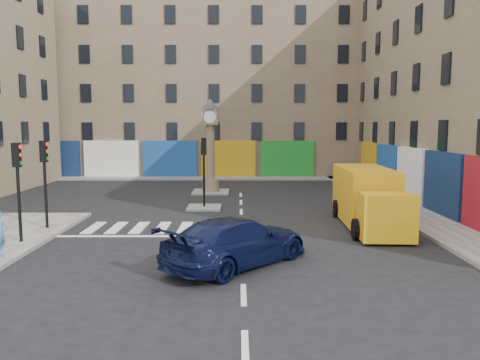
{
  "coord_description": "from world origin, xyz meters",
  "views": [
    {
      "loc": [
        -0.13,
        -16.98,
        4.47
      ],
      "look_at": [
        -0.07,
        4.23,
        2.0
      ],
      "focal_mm": 35.0,
      "sensor_mm": 36.0,
      "label": 1
    }
  ],
  "objects_px": {
    "traffic_light_island": "(204,161)",
    "navy_sedan": "(237,241)",
    "yellow_van": "(368,198)",
    "traffic_light_left_far": "(45,170)",
    "traffic_light_left_near": "(18,176)",
    "clock_pillar": "(210,140)"
  },
  "relations": [
    {
      "from": "traffic_light_island",
      "to": "yellow_van",
      "type": "bearing_deg",
      "value": -29.72
    },
    {
      "from": "traffic_light_island",
      "to": "navy_sedan",
      "type": "relative_size",
      "value": 0.69
    },
    {
      "from": "traffic_light_left_near",
      "to": "traffic_light_island",
      "type": "bearing_deg",
      "value": 51.07
    },
    {
      "from": "traffic_light_left_near",
      "to": "clock_pillar",
      "type": "distance_m",
      "value": 15.19
    },
    {
      "from": "yellow_van",
      "to": "traffic_light_island",
      "type": "bearing_deg",
      "value": 152.68
    },
    {
      "from": "traffic_light_island",
      "to": "navy_sedan",
      "type": "height_order",
      "value": "traffic_light_island"
    },
    {
      "from": "traffic_light_left_near",
      "to": "yellow_van",
      "type": "bearing_deg",
      "value": 13.81
    },
    {
      "from": "navy_sedan",
      "to": "yellow_van",
      "type": "distance_m",
      "value": 8.35
    },
    {
      "from": "navy_sedan",
      "to": "yellow_van",
      "type": "bearing_deg",
      "value": -91.38
    },
    {
      "from": "navy_sedan",
      "to": "traffic_light_left_far",
      "type": "bearing_deg",
      "value": 11.81
    },
    {
      "from": "traffic_light_left_far",
      "to": "navy_sedan",
      "type": "relative_size",
      "value": 0.69
    },
    {
      "from": "traffic_light_island",
      "to": "clock_pillar",
      "type": "distance_m",
      "value": 6.07
    },
    {
      "from": "traffic_light_left_near",
      "to": "traffic_light_island",
      "type": "relative_size",
      "value": 1.0
    },
    {
      "from": "traffic_light_left_far",
      "to": "traffic_light_island",
      "type": "height_order",
      "value": "traffic_light_left_far"
    },
    {
      "from": "yellow_van",
      "to": "traffic_light_left_far",
      "type": "bearing_deg",
      "value": -173.38
    },
    {
      "from": "traffic_light_left_near",
      "to": "clock_pillar",
      "type": "bearing_deg",
      "value": 65.45
    },
    {
      "from": "traffic_light_left_far",
      "to": "yellow_van",
      "type": "xyz_separation_m",
      "value": [
        13.96,
        1.03,
        -1.36
      ]
    },
    {
      "from": "clock_pillar",
      "to": "yellow_van",
      "type": "distance_m",
      "value": 13.09
    },
    {
      "from": "traffic_light_left_near",
      "to": "traffic_light_island",
      "type": "distance_m",
      "value": 10.03
    },
    {
      "from": "traffic_light_left_near",
      "to": "clock_pillar",
      "type": "xyz_separation_m",
      "value": [
        6.3,
        13.8,
        0.93
      ]
    },
    {
      "from": "traffic_light_left_far",
      "to": "navy_sedan",
      "type": "distance_m",
      "value": 9.67
    },
    {
      "from": "clock_pillar",
      "to": "navy_sedan",
      "type": "bearing_deg",
      "value": -83.64
    }
  ]
}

